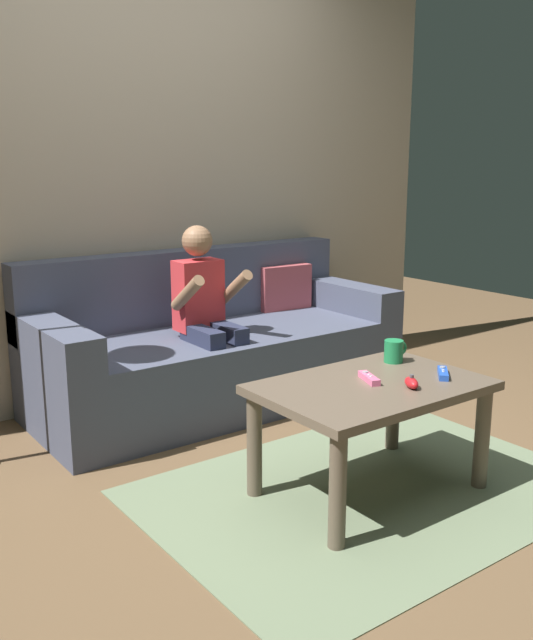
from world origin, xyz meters
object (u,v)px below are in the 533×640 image
(person_seated_on_couch, at_px, (208,311))
(coffee_mug, at_px, (394,351))
(nunchuk_red, at_px, (411,383))
(game_remote_pink_near_edge, at_px, (369,378))
(game_remote_blue_far_corner, at_px, (443,373))
(coffee_table, at_px, (371,401))
(couch, at_px, (215,350))

(person_seated_on_couch, height_order, coffee_mug, person_seated_on_couch)
(nunchuk_red, distance_m, coffee_mug, 0.35)
(person_seated_on_couch, relative_size, coffee_mug, 8.23)
(game_remote_pink_near_edge, bearing_deg, coffee_mug, 25.22)
(nunchuk_red, height_order, game_remote_blue_far_corner, nunchuk_red)
(coffee_table, relative_size, coffee_mug, 7.37)
(game_remote_pink_near_edge, bearing_deg, coffee_table, -109.17)
(nunchuk_red, bearing_deg, coffee_mug, 54.45)
(couch, height_order, game_remote_blue_far_corner, couch)
(person_seated_on_couch, relative_size, game_remote_blue_far_corner, 7.68)
(game_remote_pink_near_edge, height_order, coffee_mug, coffee_mug)
(coffee_table, height_order, game_remote_blue_far_corner, game_remote_blue_far_corner)
(coffee_table, bearing_deg, nunchuk_red, -59.02)
(couch, xyz_separation_m, game_remote_pink_near_edge, (-0.08, -1.25, 0.18))
(game_remote_pink_near_edge, xyz_separation_m, nunchuk_red, (0.07, -0.15, 0.01))
(couch, distance_m, person_seated_on_couch, 0.36)
(person_seated_on_couch, distance_m, nunchuk_red, 1.24)
(coffee_table, distance_m, game_remote_pink_near_edge, 0.09)
(couch, distance_m, coffee_mug, 1.16)
(coffee_table, height_order, coffee_mug, coffee_mug)
(game_remote_blue_far_corner, bearing_deg, coffee_mug, 91.99)
(couch, height_order, coffee_table, couch)
(game_remote_blue_far_corner, height_order, coffee_mug, coffee_mug)
(person_seated_on_couch, distance_m, game_remote_pink_near_edge, 1.08)
(coffee_table, xyz_separation_m, coffee_mug, (0.28, 0.15, 0.12))
(coffee_mug, bearing_deg, nunchuk_red, -125.55)
(nunchuk_red, distance_m, game_remote_blue_far_corner, 0.21)
(person_seated_on_couch, height_order, coffee_table, person_seated_on_couch)
(couch, relative_size, person_seated_on_couch, 2.02)
(couch, distance_m, game_remote_blue_far_corner, 1.41)
(coffee_table, distance_m, coffee_mug, 0.34)
(game_remote_blue_far_corner, bearing_deg, couch, 98.10)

